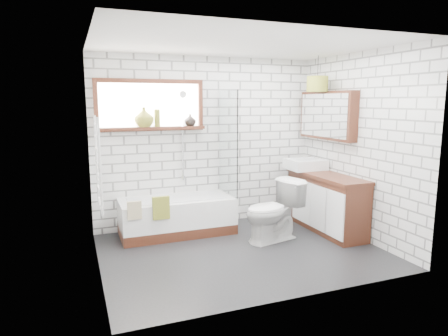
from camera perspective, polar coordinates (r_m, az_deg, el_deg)
name	(u,v)px	position (r m, az deg, el deg)	size (l,w,h in m)	color
floor	(241,251)	(5.11, 2.52, -11.81)	(3.40, 2.60, 0.01)	black
ceiling	(243,44)	(4.81, 2.74, 17.29)	(3.40, 2.60, 0.01)	white
wall_back	(208,142)	(6.01, -2.37, 3.74)	(3.40, 0.01, 2.50)	white
wall_front	(300,169)	(3.66, 10.84, -0.14)	(3.40, 0.01, 2.50)	white
wall_left	(94,159)	(4.41, -18.13, 1.18)	(0.01, 2.60, 2.50)	white
wall_right	(358,146)	(5.70, 18.55, 2.94)	(0.01, 2.60, 2.50)	white
window	(151,105)	(5.72, -10.44, 8.82)	(1.52, 0.16, 0.68)	#38180F
towel_radiator	(98,164)	(4.42, -17.51, 0.57)	(0.06, 0.52, 1.00)	white
mirror_cabinet	(327,115)	(6.10, 14.53, 7.29)	(0.16, 1.20, 0.70)	#38180F
shower_riser	(182,136)	(5.85, -5.96, 4.51)	(0.02, 0.02, 1.30)	silver
bathtub	(177,216)	(5.71, -6.72, -6.82)	(1.58, 0.70, 0.51)	white
shower_screen	(228,143)	(5.75, 0.54, 3.58)	(0.02, 0.72, 1.50)	white
towel_green	(161,208)	(5.25, -8.99, -5.65)	(0.22, 0.06, 0.30)	olive
towel_beige	(134,210)	(5.20, -12.68, -5.93)	(0.18, 0.04, 0.23)	#C4B488
vanity	(326,202)	(5.96, 14.34, -4.78)	(0.47, 1.44, 0.83)	#38180F
basin	(305,164)	(6.22, 11.54, 0.53)	(0.53, 0.47, 0.16)	white
tap	(314,161)	(6.30, 12.78, 0.99)	(0.03, 0.03, 0.14)	silver
toilet	(273,211)	(5.39, 7.02, -6.11)	(0.80, 0.46, 0.82)	white
vase_olive	(144,119)	(5.68, -11.34, 6.94)	(0.26, 0.26, 0.27)	olive
vase_dark	(190,121)	(5.83, -4.85, 6.67)	(0.17, 0.17, 0.18)	black
bottle	(157,119)	(5.72, -9.50, 6.85)	(0.08, 0.08, 0.24)	olive
pendant	(317,84)	(6.03, 13.19, 11.60)	(0.30, 0.30, 0.22)	olive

